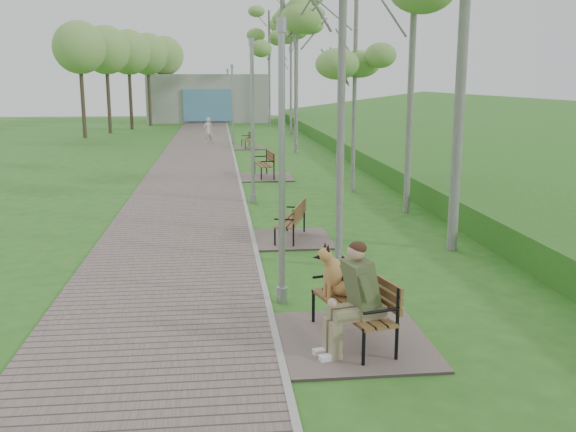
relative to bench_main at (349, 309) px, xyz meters
The scene contains 17 objects.
walkway 18.84m from the bench_main, 98.36° to the left, with size 3.50×67.00×0.04m, color #685B54.
kerb 18.67m from the bench_main, 93.04° to the left, with size 0.10×67.00×0.05m, color #999993.
embankment 20.38m from the bench_main, 57.28° to the left, with size 14.00×70.00×1.60m, color #45822A.
building_north 48.20m from the bench_main, 92.96° to the left, with size 10.00×5.20×4.00m.
bench_main is the anchor object (origin of this frame).
bench_second 5.95m from the bench_main, 91.34° to the left, with size 1.78×1.98×1.09m.
bench_third 15.46m from the bench_main, 90.17° to the left, with size 2.00×2.23×1.23m.
bench_far 25.93m from the bench_main, 90.39° to the left, with size 1.72×1.91×1.05m.
lamp_post_near 2.51m from the bench_main, 112.80° to the left, with size 0.18×0.18×4.54m.
lamp_post_second 10.66m from the bench_main, 93.99° to the left, with size 0.18×0.18×4.76m.
lamp_post_third 28.40m from the bench_main, 91.75° to the left, with size 0.17×0.17×4.41m.
lamp_post_far 45.73m from the bench_main, 91.03° to the left, with size 0.17×0.17×4.43m.
pedestrian_near 29.10m from the bench_main, 94.49° to the left, with size 0.53×0.35×1.47m, color silver.
birch_mid_c 13.20m from the bench_main, 77.84° to the left, with size 2.23×2.23×6.38m.
birch_far_c 34.82m from the bench_main, 84.84° to the left, with size 2.27×2.27×9.80m.
birch_distant_a 41.94m from the bench_main, 86.86° to the left, with size 2.56×2.56×8.94m.
birch_distant_b 44.53m from the bench_main, 84.52° to the left, with size 2.42×2.42×8.20m.
Camera 1 is at (-0.76, -5.39, 3.63)m, focal length 40.00 mm.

